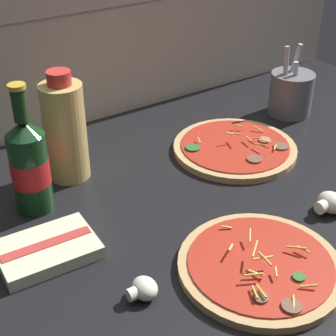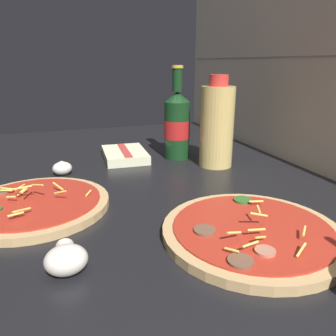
{
  "view_description": "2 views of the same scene",
  "coord_description": "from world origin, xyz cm",
  "px_view_note": "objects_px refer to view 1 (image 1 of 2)",
  "views": [
    {
      "loc": [
        -52.43,
        -63.92,
        61.19
      ],
      "look_at": [
        -6.23,
        4.72,
        10.18
      ],
      "focal_mm": 55.0,
      "sensor_mm": 36.0,
      "label": 1
    },
    {
      "loc": [
        56.37,
        -14.77,
        28.69
      ],
      "look_at": [
        -5.72,
        6.79,
        7.37
      ],
      "focal_mm": 35.0,
      "sensor_mm": 36.0,
      "label": 2
    }
  ],
  "objects_px": {
    "pizza_far": "(235,148)",
    "oil_bottle": "(65,130)",
    "utensil_crock": "(291,93)",
    "beer_bottle": "(29,165)",
    "pizza_near": "(260,266)",
    "dish_towel": "(47,250)",
    "mushroom_left": "(143,289)",
    "mushroom_right": "(330,203)"
  },
  "relations": [
    {
      "from": "dish_towel",
      "to": "pizza_near",
      "type": "bearing_deg",
      "value": -39.76
    },
    {
      "from": "pizza_near",
      "to": "mushroom_right",
      "type": "height_order",
      "value": "pizza_near"
    },
    {
      "from": "mushroom_left",
      "to": "pizza_far",
      "type": "bearing_deg",
      "value": 33.15
    },
    {
      "from": "pizza_far",
      "to": "mushroom_left",
      "type": "distance_m",
      "value": 0.49
    },
    {
      "from": "pizza_far",
      "to": "utensil_crock",
      "type": "distance_m",
      "value": 0.27
    },
    {
      "from": "dish_towel",
      "to": "pizza_far",
      "type": "bearing_deg",
      "value": 10.98
    },
    {
      "from": "pizza_near",
      "to": "dish_towel",
      "type": "height_order",
      "value": "pizza_near"
    },
    {
      "from": "oil_bottle",
      "to": "utensil_crock",
      "type": "relative_size",
      "value": 1.29
    },
    {
      "from": "beer_bottle",
      "to": "dish_towel",
      "type": "height_order",
      "value": "beer_bottle"
    },
    {
      "from": "mushroom_right",
      "to": "utensil_crock",
      "type": "relative_size",
      "value": 0.32
    },
    {
      "from": "pizza_far",
      "to": "oil_bottle",
      "type": "relative_size",
      "value": 1.21
    },
    {
      "from": "pizza_near",
      "to": "mushroom_right",
      "type": "bearing_deg",
      "value": 12.01
    },
    {
      "from": "pizza_far",
      "to": "mushroom_right",
      "type": "height_order",
      "value": "pizza_far"
    },
    {
      "from": "beer_bottle",
      "to": "dish_towel",
      "type": "distance_m",
      "value": 0.17
    },
    {
      "from": "oil_bottle",
      "to": "utensil_crock",
      "type": "distance_m",
      "value": 0.61
    },
    {
      "from": "pizza_near",
      "to": "pizza_far",
      "type": "height_order",
      "value": "pizza_near"
    },
    {
      "from": "oil_bottle",
      "to": "dish_towel",
      "type": "relative_size",
      "value": 1.37
    },
    {
      "from": "dish_towel",
      "to": "oil_bottle",
      "type": "bearing_deg",
      "value": 56.86
    },
    {
      "from": "pizza_far",
      "to": "mushroom_left",
      "type": "height_order",
      "value": "pizza_far"
    },
    {
      "from": "beer_bottle",
      "to": "utensil_crock",
      "type": "distance_m",
      "value": 0.71
    },
    {
      "from": "pizza_far",
      "to": "beer_bottle",
      "type": "relative_size",
      "value": 1.11
    },
    {
      "from": "pizza_far",
      "to": "mushroom_right",
      "type": "distance_m",
      "value": 0.28
    },
    {
      "from": "mushroom_right",
      "to": "pizza_far",
      "type": "bearing_deg",
      "value": 89.76
    },
    {
      "from": "beer_bottle",
      "to": "mushroom_left",
      "type": "distance_m",
      "value": 0.33
    },
    {
      "from": "beer_bottle",
      "to": "dish_towel",
      "type": "bearing_deg",
      "value": -104.06
    },
    {
      "from": "oil_bottle",
      "to": "mushroom_left",
      "type": "xyz_separation_m",
      "value": [
        -0.06,
        -0.39,
        -0.09
      ]
    },
    {
      "from": "beer_bottle",
      "to": "mushroom_right",
      "type": "bearing_deg",
      "value": -35.35
    },
    {
      "from": "mushroom_right",
      "to": "utensil_crock",
      "type": "xyz_separation_m",
      "value": [
        0.25,
        0.36,
        0.04
      ]
    },
    {
      "from": "utensil_crock",
      "to": "dish_towel",
      "type": "distance_m",
      "value": 0.77
    },
    {
      "from": "pizza_near",
      "to": "mushroom_left",
      "type": "relative_size",
      "value": 5.59
    },
    {
      "from": "pizza_far",
      "to": "oil_bottle",
      "type": "bearing_deg",
      "value": 161.73
    },
    {
      "from": "pizza_near",
      "to": "oil_bottle",
      "type": "relative_size",
      "value": 1.16
    },
    {
      "from": "mushroom_left",
      "to": "dish_towel",
      "type": "height_order",
      "value": "mushroom_left"
    },
    {
      "from": "pizza_near",
      "to": "dish_towel",
      "type": "bearing_deg",
      "value": 140.24
    },
    {
      "from": "oil_bottle",
      "to": "utensil_crock",
      "type": "height_order",
      "value": "oil_bottle"
    },
    {
      "from": "pizza_near",
      "to": "oil_bottle",
      "type": "bearing_deg",
      "value": 106.97
    },
    {
      "from": "dish_towel",
      "to": "beer_bottle",
      "type": "bearing_deg",
      "value": 75.94
    },
    {
      "from": "mushroom_right",
      "to": "dish_towel",
      "type": "bearing_deg",
      "value": 159.83
    },
    {
      "from": "utensil_crock",
      "to": "beer_bottle",
      "type": "bearing_deg",
      "value": -177.58
    },
    {
      "from": "pizza_near",
      "to": "mushroom_left",
      "type": "height_order",
      "value": "pizza_near"
    },
    {
      "from": "beer_bottle",
      "to": "oil_bottle",
      "type": "relative_size",
      "value": 1.09
    },
    {
      "from": "beer_bottle",
      "to": "utensil_crock",
      "type": "height_order",
      "value": "beer_bottle"
    }
  ]
}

